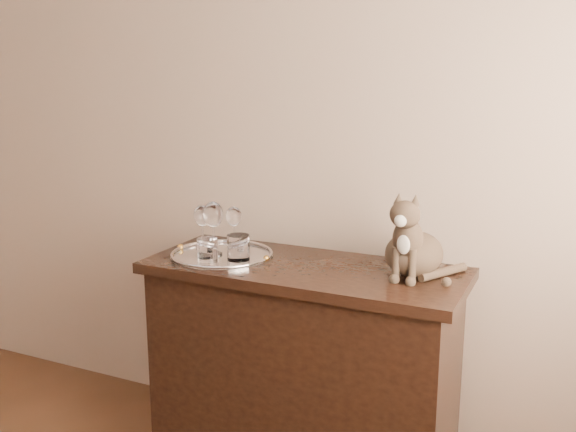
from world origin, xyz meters
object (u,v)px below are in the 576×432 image
at_px(wine_glass_b, 234,227).
at_px(cat, 415,232).
at_px(wine_glass_d, 213,228).
at_px(sideboard, 303,370).
at_px(wine_glass_a, 202,227).
at_px(tumbler_a, 238,247).
at_px(tumbler_b, 208,250).
at_px(tray, 222,256).

distance_m(wine_glass_b, cat, 0.75).
bearing_deg(wine_glass_d, wine_glass_b, 82.37).
height_order(sideboard, wine_glass_a, wine_glass_a).
height_order(tumbler_a, tumbler_b, tumbler_a).
distance_m(tray, wine_glass_d, 0.11).
height_order(wine_glass_a, wine_glass_b, wine_glass_a).
height_order(tray, tumbler_a, tumbler_a).
xyz_separation_m(wine_glass_a, cat, (0.85, 0.05, 0.06)).
distance_m(tray, cat, 0.76).
relative_size(wine_glass_a, tumbler_b, 2.03).
bearing_deg(tumbler_a, tray, 161.65).
bearing_deg(cat, tumbler_a, -165.46).
relative_size(wine_glass_a, wine_glass_d, 0.85).
bearing_deg(tray, wine_glass_b, 96.51).
height_order(tray, cat, cat).
height_order(wine_glass_d, tumbler_b, wine_glass_d).
bearing_deg(cat, wine_glass_a, -173.11).
bearing_deg(tumbler_b, tray, 88.23).
relative_size(wine_glass_a, wine_glass_b, 1.06).
xyz_separation_m(tray, tumbler_b, (-0.00, -0.10, 0.05)).
distance_m(wine_glass_b, tumbler_a, 0.19).
distance_m(wine_glass_b, tumbler_b, 0.22).
height_order(wine_glass_a, tumbler_b, wine_glass_a).
bearing_deg(tumbler_a, sideboard, 13.80).
bearing_deg(tumbler_b, wine_glass_b, 92.79).
distance_m(wine_glass_a, wine_glass_d, 0.10).
relative_size(sideboard, tumbler_a, 12.35).
bearing_deg(wine_glass_b, sideboard, -14.34).
xyz_separation_m(tumbler_a, tumbler_b, (-0.09, -0.07, -0.00)).
height_order(sideboard, cat, cat).
relative_size(sideboard, tray, 3.00).
xyz_separation_m(wine_glass_a, wine_glass_b, (0.10, 0.07, -0.01)).
xyz_separation_m(wine_glass_b, wine_glass_d, (-0.02, -0.13, 0.02)).
xyz_separation_m(sideboard, wine_glass_a, (-0.45, 0.02, 0.52)).
xyz_separation_m(tray, tumbler_a, (0.09, -0.03, 0.05)).
distance_m(wine_glass_d, cat, 0.77).
relative_size(wine_glass_a, tumbler_a, 1.86).
xyz_separation_m(sideboard, tray, (-0.34, -0.03, 0.43)).
relative_size(tray, wine_glass_b, 2.35).
bearing_deg(tumbler_a, wine_glass_d, 170.34).
bearing_deg(cat, wine_glass_d, -168.68).
relative_size(sideboard, wine_glass_a, 6.64).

